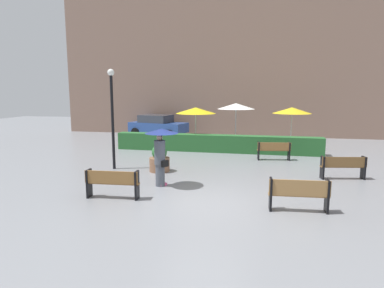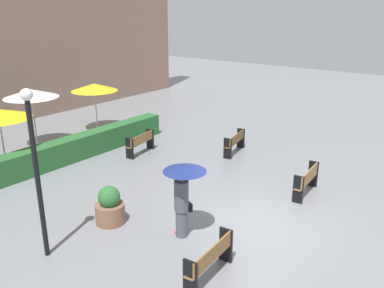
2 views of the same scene
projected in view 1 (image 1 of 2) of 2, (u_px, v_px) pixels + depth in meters
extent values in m
plane|color=gray|center=(205.00, 202.00, 9.89)|extent=(60.00, 60.00, 0.00)
cube|color=#9E7242|center=(298.00, 195.00, 9.08)|extent=(1.62, 0.35, 0.04)
cube|color=#9E7242|center=(300.00, 188.00, 8.91)|extent=(1.61, 0.16, 0.44)
cube|color=black|center=(271.00, 194.00, 9.16)|extent=(0.08, 0.33, 0.91)
cube|color=black|center=(327.00, 196.00, 8.96)|extent=(0.08, 0.33, 0.91)
cube|color=olive|center=(113.00, 183.00, 10.20)|extent=(1.67, 0.36, 0.04)
cube|color=olive|center=(111.00, 177.00, 10.03)|extent=(1.65, 0.16, 0.39)
cube|color=black|center=(89.00, 183.00, 10.29)|extent=(0.08, 0.34, 0.88)
cube|color=black|center=(137.00, 185.00, 10.08)|extent=(0.08, 0.34, 0.88)
cube|color=brown|center=(343.00, 167.00, 12.47)|extent=(1.66, 0.54, 0.04)
cube|color=brown|center=(345.00, 162.00, 12.30)|extent=(1.62, 0.35, 0.38)
cube|color=black|center=(322.00, 168.00, 12.47)|extent=(0.12, 0.34, 0.86)
cube|color=black|center=(363.00, 168.00, 12.44)|extent=(0.12, 0.34, 0.86)
cube|color=olive|center=(274.00, 150.00, 15.95)|extent=(1.58, 0.48, 0.04)
cube|color=olive|center=(274.00, 146.00, 15.77)|extent=(1.55, 0.27, 0.37)
cube|color=black|center=(258.00, 151.00, 15.98)|extent=(0.11, 0.36, 0.87)
cube|color=black|center=(289.00, 151.00, 15.89)|extent=(0.11, 0.36, 0.87)
cylinder|color=#4C515B|center=(160.00, 175.00, 11.54)|extent=(0.32, 0.32, 0.77)
cube|color=#F2598C|center=(161.00, 184.00, 11.63)|extent=(0.37, 0.40, 0.08)
cylinder|color=#4C515B|center=(160.00, 152.00, 11.41)|extent=(0.38, 0.38, 0.83)
sphere|color=tan|center=(160.00, 137.00, 11.33)|extent=(0.21, 0.21, 0.21)
cube|color=black|center=(165.00, 164.00, 11.35)|extent=(0.21, 0.30, 0.22)
cylinder|color=black|center=(162.00, 144.00, 11.30)|extent=(0.02, 0.02, 0.90)
cone|color=navy|center=(162.00, 131.00, 11.23)|extent=(1.13, 1.13, 0.16)
cylinder|color=brown|center=(160.00, 164.00, 13.68)|extent=(0.83, 0.83, 0.57)
sphere|color=#2D6B33|center=(159.00, 152.00, 13.60)|extent=(0.62, 0.62, 0.62)
cylinder|color=black|center=(113.00, 123.00, 13.88)|extent=(0.12, 0.12, 3.91)
sphere|color=white|center=(111.00, 72.00, 13.56)|extent=(0.28, 0.28, 0.28)
cylinder|color=silver|center=(196.00, 129.00, 19.36)|extent=(0.06, 0.06, 2.18)
cone|color=yellow|center=(196.00, 110.00, 19.20)|extent=(2.30, 2.30, 0.35)
cylinder|color=silver|center=(236.00, 126.00, 20.25)|extent=(0.06, 0.06, 2.39)
cone|color=white|center=(236.00, 106.00, 20.07)|extent=(2.26, 2.26, 0.35)
cylinder|color=silver|center=(291.00, 129.00, 19.48)|extent=(0.06, 0.06, 2.18)
cone|color=yellow|center=(292.00, 110.00, 19.31)|extent=(2.21, 2.21, 0.35)
cube|color=#28602D|center=(216.00, 143.00, 18.11)|extent=(11.15, 0.70, 0.93)
cube|color=#846656|center=(243.00, 60.00, 24.48)|extent=(28.00, 1.20, 11.07)
cube|color=#28478C|center=(158.00, 127.00, 24.52)|extent=(4.49, 2.66, 0.70)
cube|color=#333842|center=(156.00, 119.00, 24.51)|extent=(2.51, 2.07, 0.55)
cylinder|color=black|center=(181.00, 132.00, 24.75)|extent=(0.67, 0.36, 0.64)
cylinder|color=black|center=(169.00, 134.00, 23.19)|extent=(0.67, 0.36, 0.64)
cylinder|color=black|center=(148.00, 130.00, 25.96)|extent=(0.67, 0.36, 0.64)
cylinder|color=black|center=(135.00, 132.00, 24.40)|extent=(0.67, 0.36, 0.64)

